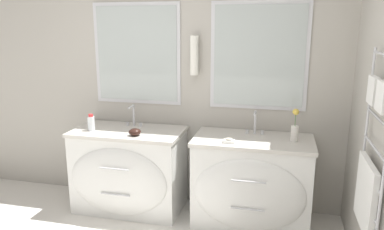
{
  "coord_description": "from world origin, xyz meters",
  "views": [
    {
      "loc": [
        1.01,
        -1.66,
        1.79
      ],
      "look_at": [
        0.29,
        1.32,
        1.06
      ],
      "focal_mm": 35.0,
      "sensor_mm": 36.0,
      "label": 1
    }
  ],
  "objects_px": {
    "vanity_left": "(128,170)",
    "toiletry_bottle": "(91,123)",
    "vanity_right": "(251,182)",
    "flower_vase": "(295,128)",
    "amenity_bowl": "(135,132)"
  },
  "relations": [
    {
      "from": "vanity_left",
      "to": "toiletry_bottle",
      "type": "xyz_separation_m",
      "value": [
        -0.34,
        -0.06,
        0.47
      ]
    },
    {
      "from": "vanity_right",
      "to": "toiletry_bottle",
      "type": "height_order",
      "value": "toiletry_bottle"
    },
    {
      "from": "flower_vase",
      "to": "toiletry_bottle",
      "type": "bearing_deg",
      "value": -177.12
    },
    {
      "from": "vanity_left",
      "to": "vanity_right",
      "type": "bearing_deg",
      "value": 0.0
    },
    {
      "from": "vanity_left",
      "to": "flower_vase",
      "type": "xyz_separation_m",
      "value": [
        1.55,
        0.04,
        0.52
      ]
    },
    {
      "from": "vanity_left",
      "to": "vanity_right",
      "type": "height_order",
      "value": "same"
    },
    {
      "from": "amenity_bowl",
      "to": "vanity_left",
      "type": "bearing_deg",
      "value": 137.92
    },
    {
      "from": "toiletry_bottle",
      "to": "vanity_right",
      "type": "bearing_deg",
      "value": 2.19
    },
    {
      "from": "vanity_right",
      "to": "amenity_bowl",
      "type": "relative_size",
      "value": 9.45
    },
    {
      "from": "vanity_right",
      "to": "flower_vase",
      "type": "xyz_separation_m",
      "value": [
        0.35,
        0.04,
        0.52
      ]
    },
    {
      "from": "toiletry_bottle",
      "to": "vanity_left",
      "type": "bearing_deg",
      "value": 9.9
    },
    {
      "from": "vanity_left",
      "to": "amenity_bowl",
      "type": "height_order",
      "value": "amenity_bowl"
    },
    {
      "from": "toiletry_bottle",
      "to": "flower_vase",
      "type": "bearing_deg",
      "value": 2.88
    },
    {
      "from": "vanity_left",
      "to": "toiletry_bottle",
      "type": "relative_size",
      "value": 6.62
    },
    {
      "from": "flower_vase",
      "to": "vanity_left",
      "type": "bearing_deg",
      "value": -178.66
    }
  ]
}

